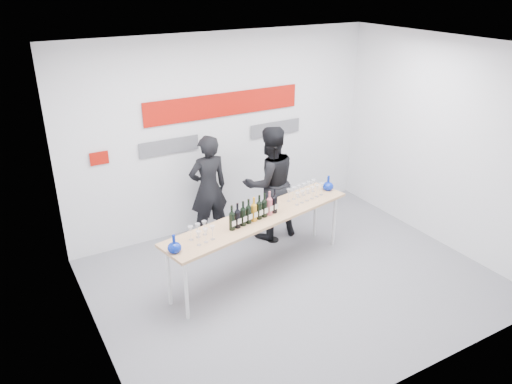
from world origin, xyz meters
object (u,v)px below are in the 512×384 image
tasting_table (260,221)px  mic_stand (273,213)px  presenter_right (270,183)px  presenter_left (208,188)px

tasting_table → mic_stand: bearing=34.5°
tasting_table → presenter_right: presenter_right is taller
presenter_left → mic_stand: presenter_left is taller
tasting_table → presenter_left: size_ratio=1.75×
presenter_right → mic_stand: presenter_right is taller
mic_stand → presenter_right: bearing=84.8°
tasting_table → presenter_right: 1.05m
presenter_right → mic_stand: 0.45m
mic_stand → presenter_left: bearing=150.9°
tasting_table → presenter_right: bearing=39.9°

